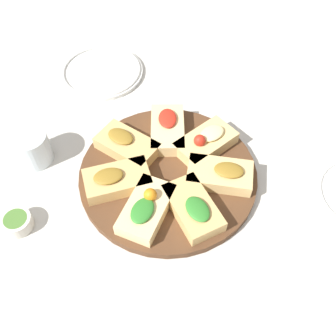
# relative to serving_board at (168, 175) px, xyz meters

# --- Properties ---
(ground_plane) EXTENTS (3.00, 3.00, 0.00)m
(ground_plane) POSITION_rel_serving_board_xyz_m (0.00, 0.00, -0.01)
(ground_plane) COLOR beige
(serving_board) EXTENTS (0.39, 0.39, 0.02)m
(serving_board) POSITION_rel_serving_board_xyz_m (0.00, 0.00, 0.00)
(serving_board) COLOR #51331E
(serving_board) RESTS_ON ground_plane
(focaccia_slice_0) EXTENTS (0.16, 0.13, 0.05)m
(focaccia_slice_0) POSITION_rel_serving_board_xyz_m (0.10, 0.05, 0.03)
(focaccia_slice_0) COLOR #DBB775
(focaccia_slice_0) RESTS_ON serving_board
(focaccia_slice_1) EXTENTS (0.10, 0.15, 0.04)m
(focaccia_slice_1) POSITION_rel_serving_board_xyz_m (0.02, 0.11, 0.03)
(focaccia_slice_1) COLOR #E5C689
(focaccia_slice_1) RESTS_ON serving_board
(focaccia_slice_2) EXTENTS (0.15, 0.15, 0.04)m
(focaccia_slice_2) POSITION_rel_serving_board_xyz_m (-0.08, 0.08, 0.03)
(focaccia_slice_2) COLOR tan
(focaccia_slice_2) RESTS_ON serving_board
(focaccia_slice_3) EXTENTS (0.14, 0.09, 0.04)m
(focaccia_slice_3) POSITION_rel_serving_board_xyz_m (-0.11, -0.01, 0.03)
(focaccia_slice_3) COLOR tan
(focaccia_slice_3) RESTS_ON serving_board
(focaccia_slice_4) EXTENTS (0.14, 0.16, 0.05)m
(focaccia_slice_4) POSITION_rel_serving_board_xyz_m (-0.06, -0.09, 0.03)
(focaccia_slice_4) COLOR #E5C689
(focaccia_slice_4) RESTS_ON serving_board
(focaccia_slice_5) EXTENTS (0.11, 0.15, 0.04)m
(focaccia_slice_5) POSITION_rel_serving_board_xyz_m (0.03, -0.11, 0.03)
(focaccia_slice_5) COLOR tan
(focaccia_slice_5) RESTS_ON serving_board
(focaccia_slice_6) EXTENTS (0.15, 0.12, 0.04)m
(focaccia_slice_6) POSITION_rel_serving_board_xyz_m (0.11, -0.04, 0.03)
(focaccia_slice_6) COLOR #DBB775
(focaccia_slice_6) RESTS_ON serving_board
(plate_left) EXTENTS (0.23, 0.23, 0.02)m
(plate_left) POSITION_rel_serving_board_xyz_m (-0.11, 0.38, -0.00)
(plate_left) COLOR white
(plate_left) RESTS_ON ground_plane
(water_glass) EXTENTS (0.08, 0.08, 0.08)m
(water_glass) POSITION_rel_serving_board_xyz_m (-0.29, 0.11, 0.03)
(water_glass) COLOR silver
(water_glass) RESTS_ON ground_plane
(napkin_stack) EXTENTS (0.14, 0.12, 0.00)m
(napkin_stack) POSITION_rel_serving_board_xyz_m (0.21, -0.26, -0.01)
(napkin_stack) COLOR white
(napkin_stack) RESTS_ON ground_plane
(dipping_bowl) EXTENTS (0.06, 0.06, 0.03)m
(dipping_bowl) POSITION_rel_serving_board_xyz_m (-0.32, -0.06, 0.01)
(dipping_bowl) COLOR silver
(dipping_bowl) RESTS_ON ground_plane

